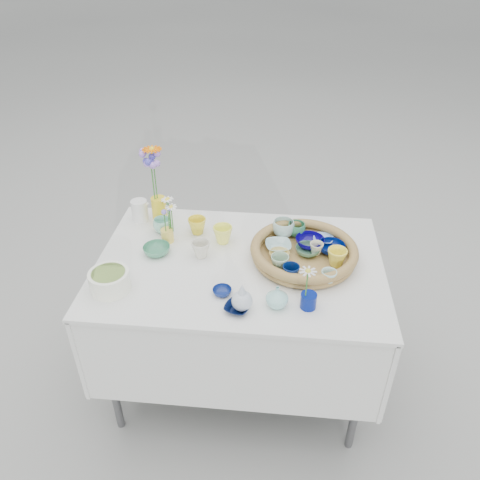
# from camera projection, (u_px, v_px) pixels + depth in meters

# --- Properties ---
(ground) EXTENTS (80.00, 80.00, 0.00)m
(ground) POSITION_uv_depth(u_px,v_px,m) (240.00, 377.00, 2.49)
(ground) COLOR #9F9E96
(display_table) EXTENTS (1.26, 0.86, 0.77)m
(display_table) POSITION_uv_depth(u_px,v_px,m) (240.00, 377.00, 2.49)
(display_table) COLOR silver
(display_table) RESTS_ON ground
(wicker_tray) EXTENTS (0.47, 0.47, 0.08)m
(wicker_tray) POSITION_uv_depth(u_px,v_px,m) (304.00, 252.00, 2.06)
(wicker_tray) COLOR brown
(wicker_tray) RESTS_ON display_table
(tray_ceramic_0) EXTENTS (0.14, 0.14, 0.04)m
(tray_ceramic_0) POSITION_uv_depth(u_px,v_px,m) (310.00, 242.00, 2.13)
(tray_ceramic_0) COLOR #090065
(tray_ceramic_0) RESTS_ON wicker_tray
(tray_ceramic_1) EXTENTS (0.16, 0.16, 0.04)m
(tray_ceramic_1) POSITION_uv_depth(u_px,v_px,m) (331.00, 248.00, 2.09)
(tray_ceramic_1) COLOR #021255
(tray_ceramic_1) RESTS_ON wicker_tray
(tray_ceramic_2) EXTENTS (0.09, 0.09, 0.08)m
(tray_ceramic_2) POSITION_uv_depth(u_px,v_px,m) (337.00, 258.00, 2.00)
(tray_ceramic_2) COLOR #F7E544
(tray_ceramic_2) RESTS_ON wicker_tray
(tray_ceramic_3) EXTENTS (0.12, 0.12, 0.03)m
(tray_ceramic_3) POSITION_uv_depth(u_px,v_px,m) (308.00, 250.00, 2.08)
(tray_ceramic_3) COLOR #427051
(tray_ceramic_3) RESTS_ON wicker_tray
(tray_ceramic_4) EXTENTS (0.10, 0.10, 0.07)m
(tray_ceramic_4) POSITION_uv_depth(u_px,v_px,m) (280.00, 263.00, 1.97)
(tray_ceramic_4) COLOR #8AAB8B
(tray_ceramic_4) RESTS_ON wicker_tray
(tray_ceramic_5) EXTENTS (0.13, 0.13, 0.03)m
(tray_ceramic_5) POSITION_uv_depth(u_px,v_px,m) (278.00, 246.00, 2.11)
(tray_ceramic_5) COLOR #98C0BE
(tray_ceramic_5) RESTS_ON wicker_tray
(tray_ceramic_6) EXTENTS (0.13, 0.13, 0.08)m
(tray_ceramic_6) POSITION_uv_depth(u_px,v_px,m) (283.00, 229.00, 2.18)
(tray_ceramic_6) COLOR #A6CBC5
(tray_ceramic_6) RESTS_ON wicker_tray
(tray_ceramic_7) EXTENTS (0.06, 0.06, 0.06)m
(tray_ceramic_7) POSITION_uv_depth(u_px,v_px,m) (316.00, 249.00, 2.07)
(tray_ceramic_7) COLOR beige
(tray_ceramic_7) RESTS_ON wicker_tray
(tray_ceramic_8) EXTENTS (0.10, 0.10, 0.02)m
(tray_ceramic_8) POSITION_uv_depth(u_px,v_px,m) (323.00, 239.00, 2.16)
(tray_ceramic_8) COLOR #9AC5FB
(tray_ceramic_8) RESTS_ON wicker_tray
(tray_ceramic_9) EXTENTS (0.09, 0.09, 0.07)m
(tray_ceramic_9) POSITION_uv_depth(u_px,v_px,m) (291.00, 272.00, 1.92)
(tray_ceramic_9) COLOR #05174A
(tray_ceramic_9) RESTS_ON wicker_tray
(tray_ceramic_10) EXTENTS (0.12, 0.12, 0.03)m
(tray_ceramic_10) POSITION_uv_depth(u_px,v_px,m) (279.00, 255.00, 2.05)
(tray_ceramic_10) COLOR #EFD075
(tray_ceramic_10) RESTS_ON wicker_tray
(tray_ceramic_11) EXTENTS (0.07, 0.07, 0.06)m
(tray_ceramic_11) POSITION_uv_depth(u_px,v_px,m) (329.00, 277.00, 1.90)
(tray_ceramic_11) COLOR #ADDAD4
(tray_ceramic_11) RESTS_ON wicker_tray
(tray_ceramic_12) EXTENTS (0.10, 0.10, 0.07)m
(tray_ceramic_12) POSITION_uv_depth(u_px,v_px,m) (296.00, 229.00, 2.19)
(tray_ceramic_12) COLOR #317A54
(tray_ceramic_12) RESTS_ON wicker_tray
(loose_ceramic_0) EXTENTS (0.10, 0.10, 0.08)m
(loose_ceramic_0) POSITION_uv_depth(u_px,v_px,m) (197.00, 226.00, 2.24)
(loose_ceramic_0) COLOR yellow
(loose_ceramic_0) RESTS_ON display_table
(loose_ceramic_1) EXTENTS (0.10, 0.10, 0.08)m
(loose_ceramic_1) POSITION_uv_depth(u_px,v_px,m) (223.00, 234.00, 2.17)
(loose_ceramic_1) COLOR #FBFE5A
(loose_ceramic_1) RESTS_ON display_table
(loose_ceramic_2) EXTENTS (0.15, 0.15, 0.04)m
(loose_ceramic_2) POSITION_uv_depth(u_px,v_px,m) (157.00, 250.00, 2.11)
(loose_ceramic_2) COLOR #3E8460
(loose_ceramic_2) RESTS_ON display_table
(loose_ceramic_3) EXTENTS (0.10, 0.10, 0.08)m
(loose_ceramic_3) POSITION_uv_depth(u_px,v_px,m) (201.00, 249.00, 2.08)
(loose_ceramic_3) COLOR beige
(loose_ceramic_3) RESTS_ON display_table
(loose_ceramic_4) EXTENTS (0.09, 0.09, 0.02)m
(loose_ceramic_4) POSITION_uv_depth(u_px,v_px,m) (222.00, 291.00, 1.88)
(loose_ceramic_4) COLOR navy
(loose_ceramic_4) RESTS_ON display_table
(loose_ceramic_5) EXTENTS (0.09, 0.09, 0.07)m
(loose_ceramic_5) POSITION_uv_depth(u_px,v_px,m) (162.00, 225.00, 2.25)
(loose_ceramic_5) COLOR #8ED4BC
(loose_ceramic_5) RESTS_ON display_table
(loose_ceramic_6) EXTENTS (0.12, 0.12, 0.02)m
(loose_ceramic_6) POSITION_uv_depth(u_px,v_px,m) (237.00, 308.00, 1.80)
(loose_ceramic_6) COLOR black
(loose_ceramic_6) RESTS_ON display_table
(fluted_bowl) EXTENTS (0.20, 0.20, 0.09)m
(fluted_bowl) POSITION_uv_depth(u_px,v_px,m) (110.00, 281.00, 1.89)
(fluted_bowl) COLOR white
(fluted_bowl) RESTS_ON display_table
(bud_vase_paleblue) EXTENTS (0.10, 0.10, 0.13)m
(bud_vase_paleblue) POSITION_uv_depth(u_px,v_px,m) (242.00, 296.00, 1.78)
(bud_vase_paleblue) COLOR silver
(bud_vase_paleblue) RESTS_ON display_table
(bud_vase_seafoam) EXTENTS (0.09, 0.09, 0.09)m
(bud_vase_seafoam) POSITION_uv_depth(u_px,v_px,m) (277.00, 297.00, 1.80)
(bud_vase_seafoam) COLOR #92D2CB
(bud_vase_seafoam) RESTS_ON display_table
(bud_vase_cobalt) EXTENTS (0.07, 0.07, 0.06)m
(bud_vase_cobalt) POSITION_uv_depth(u_px,v_px,m) (308.00, 301.00, 1.80)
(bud_vase_cobalt) COLOR navy
(bud_vase_cobalt) RESTS_ON display_table
(single_daisy) EXTENTS (0.08, 0.08, 0.14)m
(single_daisy) POSITION_uv_depth(u_px,v_px,m) (307.00, 284.00, 1.75)
(single_daisy) COLOR silver
(single_daisy) RESTS_ON bud_vase_cobalt
(tall_vase_yellow) EXTENTS (0.09, 0.09, 0.14)m
(tall_vase_yellow) POSITION_uv_depth(u_px,v_px,m) (159.00, 210.00, 2.31)
(tall_vase_yellow) COLOR yellow
(tall_vase_yellow) RESTS_ON display_table
(gerbera) EXTENTS (0.11, 0.11, 0.27)m
(gerbera) POSITION_uv_depth(u_px,v_px,m) (155.00, 174.00, 2.20)
(gerbera) COLOR #FA6E00
(gerbera) RESTS_ON tall_vase_yellow
(hydrangea) EXTENTS (0.10, 0.10, 0.29)m
(hydrangea) POSITION_uv_depth(u_px,v_px,m) (153.00, 180.00, 2.20)
(hydrangea) COLOR #4540BB
(hydrangea) RESTS_ON tall_vase_yellow
(white_pitcher) EXTENTS (0.13, 0.10, 0.11)m
(white_pitcher) POSITION_uv_depth(u_px,v_px,m) (140.00, 211.00, 2.33)
(white_pitcher) COLOR white
(white_pitcher) RESTS_ON display_table
(daisy_cup) EXTENTS (0.07, 0.07, 0.06)m
(daisy_cup) POSITION_uv_depth(u_px,v_px,m) (167.00, 235.00, 2.18)
(daisy_cup) COLOR #E5C74C
(daisy_cup) RESTS_ON display_table
(daisy_posy) EXTENTS (0.10, 0.10, 0.15)m
(daisy_posy) POSITION_uv_depth(u_px,v_px,m) (168.00, 215.00, 2.13)
(daisy_posy) COLOR white
(daisy_posy) RESTS_ON daisy_cup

